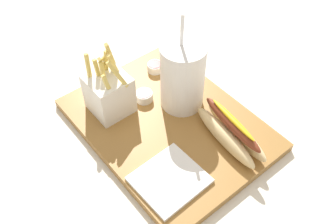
{
  "coord_description": "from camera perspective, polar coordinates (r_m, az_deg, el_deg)",
  "views": [
    {
      "loc": [
        -0.41,
        0.33,
        0.64
      ],
      "look_at": [
        0.0,
        0.0,
        0.05
      ],
      "focal_mm": 40.43,
      "sensor_mm": 36.0,
      "label": 1
    }
  ],
  "objects": [
    {
      "name": "ketchup_cup_1",
      "position": [
        0.85,
        -3.39,
        2.6
      ],
      "size": [
        0.04,
        0.04,
        0.02
      ],
      "color": "white",
      "rests_on": "food_tray"
    },
    {
      "name": "ketchup_cup_2",
      "position": [
        0.92,
        -1.95,
        6.83
      ],
      "size": [
        0.04,
        0.04,
        0.02
      ],
      "color": "white",
      "rests_on": "food_tray"
    },
    {
      "name": "ground_plane",
      "position": [
        0.83,
        -0.0,
        -2.76
      ],
      "size": [
        2.4,
        2.4,
        0.02
      ],
      "primitive_type": "cube",
      "color": "silver"
    },
    {
      "name": "soda_cup",
      "position": [
        0.8,
        2.2,
        5.45
      ],
      "size": [
        0.1,
        0.1,
        0.23
      ],
      "color": "white",
      "rests_on": "food_tray"
    },
    {
      "name": "hot_dog_1",
      "position": [
        0.77,
        9.43,
        -2.9
      ],
      "size": [
        0.19,
        0.08,
        0.07
      ],
      "color": "#E5C689",
      "rests_on": "food_tray"
    },
    {
      "name": "food_tray",
      "position": [
        0.82,
        -0.0,
        -1.87
      ],
      "size": [
        0.42,
        0.32,
        0.02
      ],
      "primitive_type": "cube",
      "color": "olive",
      "rests_on": "ground_plane"
    },
    {
      "name": "napkin_stack",
      "position": [
        0.72,
        0.22,
        -10.16
      ],
      "size": [
        0.12,
        0.13,
        0.01
      ],
      "primitive_type": "cube",
      "rotation": [
        0.0,
        0.0,
        0.03
      ],
      "color": "white",
      "rests_on": "food_tray"
    },
    {
      "name": "fries_basket",
      "position": [
        0.81,
        -8.89,
        2.92
      ],
      "size": [
        0.09,
        0.08,
        0.17
      ],
      "color": "white",
      "rests_on": "food_tray"
    }
  ]
}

